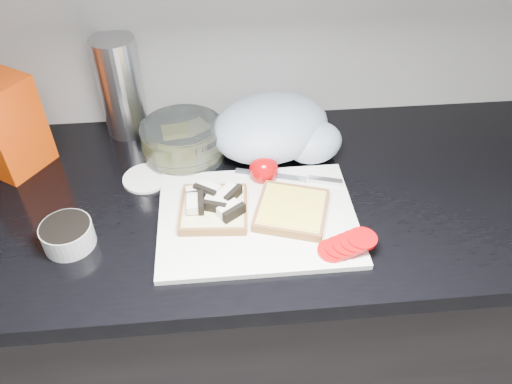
{
  "coord_description": "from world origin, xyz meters",
  "views": [
    {
      "loc": [
        0.07,
        0.39,
        1.62
      ],
      "look_at": [
        0.14,
        1.14,
        0.95
      ],
      "focal_mm": 35.0,
      "sensor_mm": 36.0,
      "label": 1
    }
  ],
  "objects_px": {
    "cutting_board": "(257,218)",
    "bread_bag": "(2,124)",
    "glass_bowl": "(183,141)",
    "steel_canister": "(121,87)"
  },
  "relations": [
    {
      "from": "steel_canister",
      "to": "glass_bowl",
      "type": "bearing_deg",
      "value": -39.11
    },
    {
      "from": "bread_bag",
      "to": "steel_canister",
      "type": "distance_m",
      "value": 0.27
    },
    {
      "from": "cutting_board",
      "to": "glass_bowl",
      "type": "relative_size",
      "value": 2.08
    },
    {
      "from": "glass_bowl",
      "to": "steel_canister",
      "type": "bearing_deg",
      "value": 140.89
    },
    {
      "from": "bread_bag",
      "to": "steel_canister",
      "type": "xyz_separation_m",
      "value": [
        0.25,
        0.11,
        0.01
      ]
    },
    {
      "from": "glass_bowl",
      "to": "cutting_board",
      "type": "bearing_deg",
      "value": -57.37
    },
    {
      "from": "cutting_board",
      "to": "steel_canister",
      "type": "distance_m",
      "value": 0.47
    },
    {
      "from": "bread_bag",
      "to": "cutting_board",
      "type": "bearing_deg",
      "value": 10.33
    },
    {
      "from": "cutting_board",
      "to": "bread_bag",
      "type": "height_order",
      "value": "bread_bag"
    },
    {
      "from": "glass_bowl",
      "to": "steel_canister",
      "type": "xyz_separation_m",
      "value": [
        -0.14,
        0.11,
        0.08
      ]
    }
  ]
}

